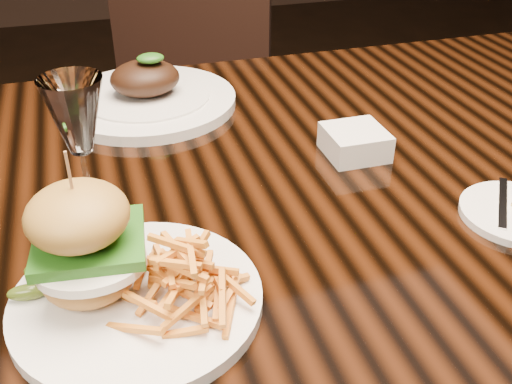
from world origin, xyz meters
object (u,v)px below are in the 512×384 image
object	(u,v)px
dining_table	(234,220)
wine_glass	(77,121)
burger_plate	(130,270)
far_dish	(147,96)
chair_far	(184,83)

from	to	relation	value
dining_table	wine_glass	xyz separation A→B (m)	(-0.19, -0.07, 0.22)
burger_plate	far_dish	xyz separation A→B (m)	(0.08, 0.50, -0.03)
burger_plate	chair_far	world-z (taller)	chair_far
dining_table	burger_plate	size ratio (longest dim) A/B	6.22
burger_plate	far_dish	size ratio (longest dim) A/B	0.84
dining_table	chair_far	world-z (taller)	chair_far
wine_glass	chair_far	world-z (taller)	chair_far
far_dish	burger_plate	bearing A→B (deg)	-99.40
burger_plate	wine_glass	world-z (taller)	wine_glass
burger_plate	far_dish	world-z (taller)	burger_plate
burger_plate	chair_far	distance (m)	1.17
wine_glass	far_dish	size ratio (longest dim) A/B	0.63
dining_table	chair_far	size ratio (longest dim) A/B	1.68
wine_glass	chair_far	size ratio (longest dim) A/B	0.20
dining_table	far_dish	size ratio (longest dim) A/B	5.24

